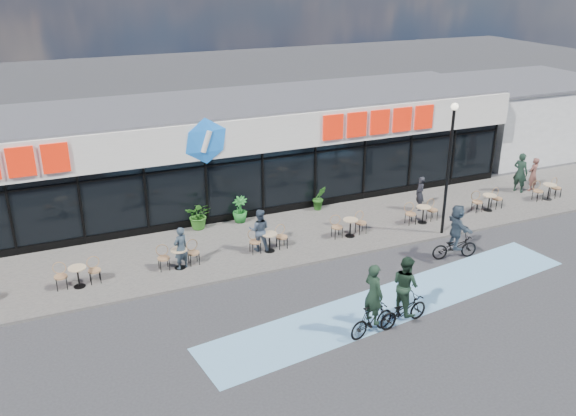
% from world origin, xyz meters
% --- Properties ---
extents(ground, '(120.00, 120.00, 0.00)m').
position_xyz_m(ground, '(0.00, 0.00, 0.00)').
color(ground, '#28282B').
rests_on(ground, ground).
extents(sidewalk, '(44.00, 5.00, 0.10)m').
position_xyz_m(sidewalk, '(0.00, 4.50, 0.05)').
color(sidewalk, '#5D5A52').
rests_on(sidewalk, ground).
extents(bike_lane, '(14.17, 4.13, 0.01)m').
position_xyz_m(bike_lane, '(4.00, -1.50, 0.01)').
color(bike_lane, '#679BC2').
rests_on(bike_lane, ground).
extents(building, '(30.60, 6.57, 4.75)m').
position_xyz_m(building, '(-0.00, 9.93, 2.34)').
color(building, black).
rests_on(building, ground).
extents(neighbour_building, '(9.20, 7.20, 4.11)m').
position_xyz_m(neighbour_building, '(20.50, 11.00, 2.06)').
color(neighbour_building, silver).
rests_on(neighbour_building, ground).
extents(lamp_post, '(0.28, 0.28, 5.38)m').
position_xyz_m(lamp_post, '(8.54, 2.30, 3.28)').
color(lamp_post, black).
rests_on(lamp_post, sidewalk).
extents(bistro_set_2, '(1.54, 0.62, 0.90)m').
position_xyz_m(bistro_set_2, '(-5.58, 3.58, 0.56)').
color(bistro_set_2, tan).
rests_on(bistro_set_2, sidewalk).
extents(bistro_set_3, '(1.54, 0.62, 0.90)m').
position_xyz_m(bistro_set_3, '(-2.08, 3.58, 0.56)').
color(bistro_set_3, tan).
rests_on(bistro_set_3, sidewalk).
extents(bistro_set_4, '(1.54, 0.62, 0.90)m').
position_xyz_m(bistro_set_4, '(1.42, 3.58, 0.56)').
color(bistro_set_4, tan).
rests_on(bistro_set_4, sidewalk).
extents(bistro_set_5, '(1.54, 0.62, 0.90)m').
position_xyz_m(bistro_set_5, '(4.92, 3.58, 0.56)').
color(bistro_set_5, tan).
rests_on(bistro_set_5, sidewalk).
extents(bistro_set_6, '(1.54, 0.62, 0.90)m').
position_xyz_m(bistro_set_6, '(8.42, 3.58, 0.56)').
color(bistro_set_6, tan).
rests_on(bistro_set_6, sidewalk).
extents(bistro_set_7, '(1.54, 0.62, 0.90)m').
position_xyz_m(bistro_set_7, '(11.92, 3.58, 0.56)').
color(bistro_set_7, tan).
rests_on(bistro_set_7, sidewalk).
extents(bistro_set_8, '(1.54, 0.62, 0.90)m').
position_xyz_m(bistro_set_8, '(15.42, 3.58, 0.56)').
color(bistro_set_8, tan).
rests_on(bistro_set_8, sidewalk).
extents(potted_plant_left, '(1.35, 1.28, 1.19)m').
position_xyz_m(potted_plant_left, '(-0.46, 6.67, 0.70)').
color(potted_plant_left, '#2A641C').
rests_on(potted_plant_left, sidewalk).
extents(potted_plant_mid, '(0.89, 0.89, 1.13)m').
position_xyz_m(potted_plant_mid, '(1.31, 6.65, 0.66)').
color(potted_plant_mid, '#1C6422').
rests_on(potted_plant_mid, sidewalk).
extents(potted_plant_right, '(0.64, 0.54, 1.10)m').
position_xyz_m(potted_plant_right, '(5.03, 6.59, 0.65)').
color(potted_plant_right, '#255E1A').
rests_on(potted_plant_right, sidewalk).
extents(patron_left, '(0.70, 0.60, 1.61)m').
position_xyz_m(patron_left, '(-2.02, 3.43, 0.91)').
color(patron_left, '#293641').
rests_on(patron_left, sidewalk).
extents(patron_right, '(0.99, 0.90, 1.67)m').
position_xyz_m(patron_right, '(1.11, 3.76, 0.93)').
color(patron_right, '#333F4F').
rests_on(patron_right, sidewalk).
extents(pedestrian_a, '(0.49, 0.63, 1.55)m').
position_xyz_m(pedestrian_a, '(9.12, 4.79, 0.87)').
color(pedestrian_a, black).
rests_on(pedestrian_a, sidewalk).
extents(pedestrian_b, '(0.69, 0.82, 1.93)m').
position_xyz_m(pedestrian_b, '(14.89, 4.86, 1.07)').
color(pedestrian_b, black).
rests_on(pedestrian_b, sidewalk).
extents(pedestrian_c, '(0.69, 0.54, 1.65)m').
position_xyz_m(pedestrian_c, '(15.58, 4.73, 0.92)').
color(pedestrian_c, brown).
rests_on(pedestrian_c, sidewalk).
extents(cyclist_a, '(1.75, 0.86, 2.34)m').
position_xyz_m(cyclist_a, '(2.21, -2.81, 0.88)').
color(cyclist_a, black).
rests_on(cyclist_a, ground).
extents(cyclist_b, '(1.86, 1.65, 2.16)m').
position_xyz_m(cyclist_b, '(7.68, 0.39, 0.94)').
color(cyclist_b, black).
rests_on(cyclist_b, ground).
extents(cyclist_c, '(1.88, 1.00, 2.31)m').
position_xyz_m(cyclist_c, '(3.38, -2.71, 0.95)').
color(cyclist_c, black).
rests_on(cyclist_c, ground).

